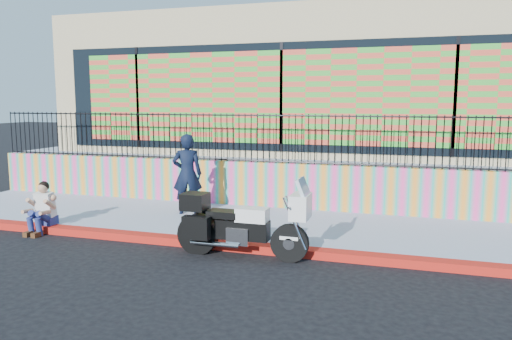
% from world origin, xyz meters
% --- Properties ---
extents(ground, '(90.00, 90.00, 0.00)m').
position_xyz_m(ground, '(0.00, 0.00, 0.00)').
color(ground, black).
rests_on(ground, ground).
extents(red_curb, '(16.00, 0.30, 0.15)m').
position_xyz_m(red_curb, '(0.00, 0.00, 0.07)').
color(red_curb, '#B6280D').
rests_on(red_curb, ground).
extents(sidewalk, '(16.00, 3.00, 0.15)m').
position_xyz_m(sidewalk, '(0.00, 1.65, 0.07)').
color(sidewalk, '#939EB0').
rests_on(sidewalk, ground).
extents(mural_wall, '(16.00, 0.20, 1.10)m').
position_xyz_m(mural_wall, '(0.00, 3.25, 0.70)').
color(mural_wall, '#FF4397').
rests_on(mural_wall, sidewalk).
extents(metal_fence, '(15.80, 0.04, 1.20)m').
position_xyz_m(metal_fence, '(0.00, 3.25, 1.85)').
color(metal_fence, black).
rests_on(metal_fence, mural_wall).
extents(elevated_platform, '(16.00, 10.00, 1.25)m').
position_xyz_m(elevated_platform, '(0.00, 8.35, 0.62)').
color(elevated_platform, '#939EB0').
rests_on(elevated_platform, ground).
extents(storefront_building, '(14.00, 8.06, 4.00)m').
position_xyz_m(storefront_building, '(0.00, 8.13, 3.25)').
color(storefront_building, '#CAB487').
rests_on(storefront_building, elevated_platform).
extents(police_motorcycle, '(2.39, 0.79, 1.49)m').
position_xyz_m(police_motorcycle, '(0.42, -0.38, 0.62)').
color(police_motorcycle, black).
rests_on(police_motorcycle, ground).
extents(police_officer, '(0.79, 0.66, 1.87)m').
position_xyz_m(police_officer, '(-1.67, 1.93, 1.08)').
color(police_officer, black).
rests_on(police_officer, sidewalk).
extents(seated_man, '(0.54, 0.71, 1.06)m').
position_xyz_m(seated_man, '(-4.10, -0.11, 0.45)').
color(seated_man, navy).
rests_on(seated_man, ground).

